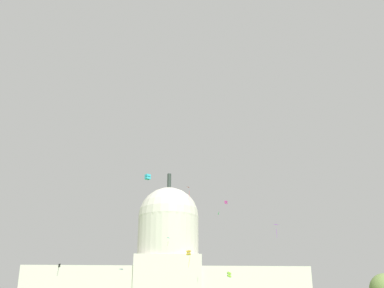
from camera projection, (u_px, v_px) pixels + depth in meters
The scene contains 11 objects.
capitol_building at pixel (167, 276), 202.94m from camera, with size 119.22×27.60×66.76m.
kite_turquoise_mid at pixel (167, 239), 168.83m from camera, with size 1.37×1.58×2.56m.
kite_black_low at pixel (59, 266), 120.00m from camera, with size 0.55×1.25×3.09m.
kite_green_high at pixel (219, 213), 175.90m from camera, with size 0.48×0.76×1.05m.
kite_magenta_high at pixel (226, 202), 188.54m from camera, with size 1.36×1.34×1.27m.
kite_blue_mid at pixel (122, 270), 176.12m from camera, with size 1.72×1.76×0.30m.
kite_red_high at pixel (190, 189), 164.55m from camera, with size 1.43×1.77×4.22m.
kite_violet_mid at pixel (275, 226), 129.76m from camera, with size 1.63×1.14×3.61m.
kite_gold_low at pixel (189, 253), 110.28m from camera, with size 1.17×1.15×3.86m.
kite_cyan_mid at pixel (148, 177), 82.47m from camera, with size 1.13×1.13×0.88m.
kite_lime_low at pixel (229, 275), 105.78m from camera, with size 0.96×0.89×1.25m.
Camera 1 is at (0.56, -20.47, 3.11)m, focal length 43.89 mm.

